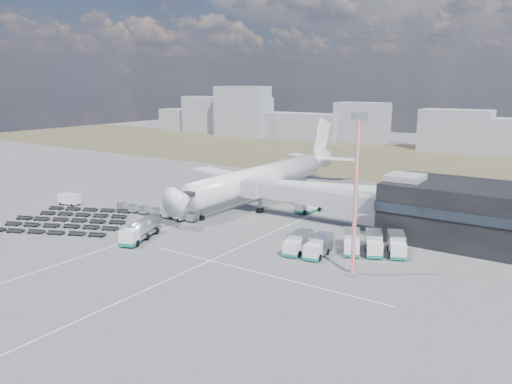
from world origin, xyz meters
The scene contains 16 objects.
ground centered at (0.00, 0.00, 0.00)m, with size 420.00×420.00×0.00m, color #565659.
grass_strip centered at (0.00, 110.00, 0.01)m, with size 420.00×90.00×0.01m, color #4C452E.
lane_markings centered at (9.77, 3.00, 0.01)m, with size 47.12×110.00×0.01m.
terminal centered at (47.77, 23.96, 5.25)m, with size 30.40×16.40×11.00m.
jet_bridge centered at (15.90, 20.42, 5.05)m, with size 30.30×3.80×7.05m.
airliner centered at (0.00, 32.38, 5.29)m, with size 51.59×64.53×17.62m.
skyline centered at (-13.61, 149.46, 8.79)m, with size 289.63×22.15×25.35m.
fuel_tanker centered at (-0.81, -6.37, 1.73)m, with size 6.03×11.02×3.46m.
pushback_tug centered at (-4.00, 6.54, 0.73)m, with size 3.21×1.81×1.46m, color white.
utility_van centered at (-33.06, 2.32, 1.25)m, with size 4.77×2.16×2.51m, color white.
catering_truck centered at (14.42, 26.74, 1.45)m, with size 3.98×6.60×2.83m.
service_trucks_near centered at (26.95, 3.26, 1.56)m, with size 6.58×7.65×2.88m.
service_trucks_far centered at (35.43, 9.68, 1.59)m, with size 11.72×10.53×2.92m.
uld_row centered at (-9.96, 6.02, 0.95)m, with size 20.44×3.41×1.58m.
baggage_dollies centered at (-21.00, -6.58, 0.36)m, with size 27.45×25.65×0.72m.
floodlight_mast centered at (36.40, -1.10, 11.49)m, with size 2.17×1.77×22.93m.
Camera 1 is at (62.57, -64.21, 26.68)m, focal length 35.00 mm.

